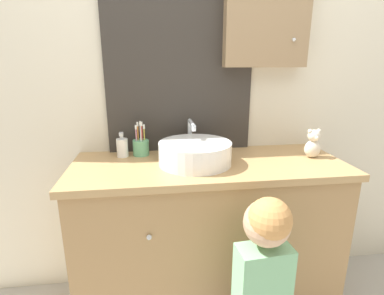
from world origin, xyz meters
name	(u,v)px	position (x,y,z in m)	size (l,w,h in m)	color
wall_back	(202,82)	(0.01, 0.62, 1.28)	(3.20, 0.18, 2.50)	beige
vanity_counter	(208,236)	(0.00, 0.32, 0.44)	(1.42, 0.55, 0.88)	#A37A4C
sink_basin	(195,152)	(-0.07, 0.32, 0.94)	(0.37, 0.42, 0.20)	white
toothbrush_holder	(141,147)	(-0.35, 0.50, 0.93)	(0.09, 0.09, 0.20)	#66B27F
soap_dispenser	(122,147)	(-0.45, 0.49, 0.94)	(0.06, 0.06, 0.14)	white
child_figure	(263,275)	(0.14, -0.15, 0.55)	(0.23, 0.46, 0.90)	slate
teddy_bear	(313,144)	(0.58, 0.34, 0.96)	(0.09, 0.07, 0.16)	beige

